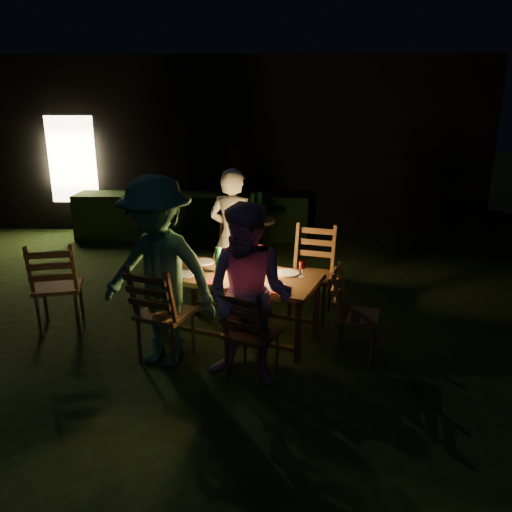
{
  "coord_description": "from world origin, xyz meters",
  "views": [
    {
      "loc": [
        1.03,
        -5.14,
        2.43
      ],
      "look_at": [
        0.83,
        0.01,
        0.81
      ],
      "focal_mm": 35.0,
      "sensor_mm": 36.0,
      "label": 1
    }
  ],
  "objects_px": {
    "person_opp_left": "(159,274)",
    "side_table": "(256,225)",
    "bottle_bucket_a": "(253,209)",
    "ice_bucket": "(256,212)",
    "chair_near_right": "(251,349)",
    "chair_end": "(355,329)",
    "person_opp_right": "(249,296)",
    "chair_far_left": "(232,279)",
    "chair_near_left": "(165,329)",
    "person_house_side": "(233,237)",
    "lantern": "(246,260)",
    "chair_spare": "(60,301)",
    "dining_table": "(240,281)",
    "chair_far_right": "(310,289)",
    "bottle_table": "(218,259)",
    "bottle_bucket_b": "(260,208)"
  },
  "relations": [
    {
      "from": "person_opp_left",
      "to": "side_table",
      "type": "height_order",
      "value": "person_opp_left"
    },
    {
      "from": "side_table",
      "to": "bottle_bucket_a",
      "type": "relative_size",
      "value": 2.34
    },
    {
      "from": "ice_bucket",
      "to": "chair_near_right",
      "type": "bearing_deg",
      "value": -88.59
    },
    {
      "from": "chair_end",
      "to": "person_opp_right",
      "type": "distance_m",
      "value": 1.25
    },
    {
      "from": "chair_far_left",
      "to": "chair_end",
      "type": "height_order",
      "value": "chair_far_left"
    },
    {
      "from": "chair_near_left",
      "to": "person_opp_right",
      "type": "height_order",
      "value": "person_opp_right"
    },
    {
      "from": "person_house_side",
      "to": "chair_far_left",
      "type": "bearing_deg",
      "value": 87.6
    },
    {
      "from": "chair_far_left",
      "to": "lantern",
      "type": "relative_size",
      "value": 2.9
    },
    {
      "from": "chair_far_left",
      "to": "chair_end",
      "type": "bearing_deg",
      "value": 149.73
    },
    {
      "from": "person_opp_left",
      "to": "ice_bucket",
      "type": "relative_size",
      "value": 6.02
    },
    {
      "from": "lantern",
      "to": "chair_spare",
      "type": "bearing_deg",
      "value": 179.11
    },
    {
      "from": "lantern",
      "to": "side_table",
      "type": "distance_m",
      "value": 2.24
    },
    {
      "from": "dining_table",
      "to": "ice_bucket",
      "type": "bearing_deg",
      "value": 107.85
    },
    {
      "from": "chair_far_right",
      "to": "ice_bucket",
      "type": "distance_m",
      "value": 1.93
    },
    {
      "from": "person_house_side",
      "to": "side_table",
      "type": "xyz_separation_m",
      "value": [
        0.23,
        1.34,
        -0.18
      ]
    },
    {
      "from": "chair_near_right",
      "to": "ice_bucket",
      "type": "bearing_deg",
      "value": 118.34
    },
    {
      "from": "dining_table",
      "to": "bottle_bucket_a",
      "type": "bearing_deg",
      "value": 109.1
    },
    {
      "from": "dining_table",
      "to": "chair_near_right",
      "type": "relative_size",
      "value": 1.92
    },
    {
      "from": "dining_table",
      "to": "person_opp_left",
      "type": "bearing_deg",
      "value": -118.76
    },
    {
      "from": "chair_end",
      "to": "person_house_side",
      "type": "xyz_separation_m",
      "value": [
        -1.3,
        1.35,
        0.56
      ]
    },
    {
      "from": "chair_spare",
      "to": "ice_bucket",
      "type": "distance_m",
      "value": 3.06
    },
    {
      "from": "person_opp_right",
      "to": "ice_bucket",
      "type": "xyz_separation_m",
      "value": [
        -0.06,
        3.18,
        0.04
      ]
    },
    {
      "from": "chair_end",
      "to": "chair_spare",
      "type": "xyz_separation_m",
      "value": [
        -3.14,
        0.48,
        0.04
      ]
    },
    {
      "from": "chair_near_left",
      "to": "bottle_table",
      "type": "xyz_separation_m",
      "value": [
        0.45,
        0.66,
        0.5
      ]
    },
    {
      "from": "chair_spare",
      "to": "bottle_bucket_a",
      "type": "height_order",
      "value": "bottle_bucket_a"
    },
    {
      "from": "side_table",
      "to": "bottle_bucket_b",
      "type": "xyz_separation_m",
      "value": [
        0.05,
        0.04,
        0.25
      ]
    },
    {
      "from": "chair_far_left",
      "to": "chair_near_right",
      "type": "bearing_deg",
      "value": 114.67
    },
    {
      "from": "dining_table",
      "to": "chair_spare",
      "type": "xyz_separation_m",
      "value": [
        -1.99,
        0.06,
        -0.29
      ]
    },
    {
      "from": "chair_far_right",
      "to": "side_table",
      "type": "relative_size",
      "value": 1.45
    },
    {
      "from": "bottle_bucket_a",
      "to": "side_table",
      "type": "bearing_deg",
      "value": 38.66
    },
    {
      "from": "lantern",
      "to": "ice_bucket",
      "type": "distance_m",
      "value": 2.23
    },
    {
      "from": "chair_far_right",
      "to": "chair_near_left",
      "type": "bearing_deg",
      "value": 53.19
    },
    {
      "from": "chair_near_right",
      "to": "person_house_side",
      "type": "height_order",
      "value": "person_house_side"
    },
    {
      "from": "dining_table",
      "to": "chair_near_left",
      "type": "bearing_deg",
      "value": -120.28
    },
    {
      "from": "chair_end",
      "to": "bottle_table",
      "type": "height_order",
      "value": "bottle_table"
    },
    {
      "from": "chair_far_left",
      "to": "chair_spare",
      "type": "relative_size",
      "value": 0.95
    },
    {
      "from": "ice_bucket",
      "to": "bottle_table",
      "type": "bearing_deg",
      "value": -98.28
    },
    {
      "from": "chair_near_left",
      "to": "bottle_bucket_b",
      "type": "relative_size",
      "value": 3.27
    },
    {
      "from": "lantern",
      "to": "ice_bucket",
      "type": "height_order",
      "value": "lantern"
    },
    {
      "from": "side_table",
      "to": "ice_bucket",
      "type": "height_order",
      "value": "ice_bucket"
    },
    {
      "from": "bottle_table",
      "to": "chair_near_left",
      "type": "bearing_deg",
      "value": -124.48
    },
    {
      "from": "chair_near_left",
      "to": "chair_far_left",
      "type": "height_order",
      "value": "chair_near_left"
    },
    {
      "from": "person_house_side",
      "to": "ice_bucket",
      "type": "height_order",
      "value": "person_house_side"
    },
    {
      "from": "chair_near_right",
      "to": "chair_far_right",
      "type": "height_order",
      "value": "chair_far_right"
    },
    {
      "from": "chair_end",
      "to": "person_opp_left",
      "type": "distance_m",
      "value": 1.97
    },
    {
      "from": "chair_near_left",
      "to": "ice_bucket",
      "type": "xyz_separation_m",
      "value": [
        0.77,
        2.83,
        0.54
      ]
    },
    {
      "from": "chair_near_right",
      "to": "bottle_bucket_b",
      "type": "relative_size",
      "value": 2.96
    },
    {
      "from": "bottle_table",
      "to": "person_house_side",
      "type": "bearing_deg",
      "value": 83.79
    },
    {
      "from": "person_house_side",
      "to": "bottle_table",
      "type": "relative_size",
      "value": 5.97
    },
    {
      "from": "dining_table",
      "to": "bottle_table",
      "type": "xyz_separation_m",
      "value": [
        -0.24,
        0.09,
        0.21
      ]
    }
  ]
}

